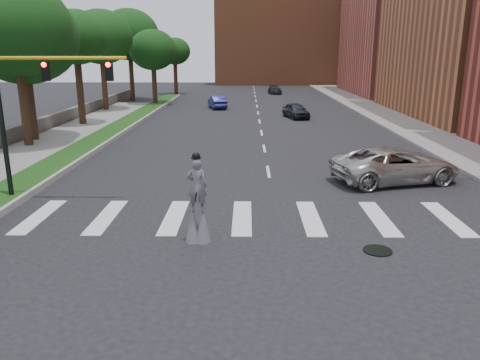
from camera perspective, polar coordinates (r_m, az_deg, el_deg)
ground_plane at (r=16.77m, az=4.64°, el=-5.78°), size 160.00×160.00×0.00m
grass_median at (r=37.56m, az=-15.27°, el=5.81°), size 2.00×60.00×0.25m
median_curb at (r=37.28m, az=-13.71°, el=5.87°), size 0.20×60.00×0.28m
sidewalk_left at (r=29.50m, az=-26.15°, el=2.17°), size 4.00×60.00×0.18m
sidewalk_right at (r=43.24m, az=19.35°, el=6.64°), size 5.00×90.00×0.18m
stone_wall at (r=41.19m, az=-21.97°, el=6.64°), size 0.50×56.00×1.10m
manhole at (r=15.44m, az=16.42°, el=-8.25°), size 0.90×0.90×0.04m
building_far at (r=73.45m, az=20.20°, el=17.62°), size 16.00×22.00×20.00m
building_backdrop at (r=93.92m, az=5.46°, el=17.16°), size 26.00×14.00×18.00m
traffic_signal at (r=20.61m, az=-24.30°, el=8.79°), size 5.30×0.23×6.20m
stilt_performer at (r=15.16m, az=-5.22°, el=-3.31°), size 0.84×0.54×3.01m
suv_crossing at (r=23.42m, az=18.42°, el=1.76°), size 6.54×4.24×1.67m
car_near at (r=44.47m, az=6.84°, el=8.40°), size 2.59×4.36×1.39m
car_mid at (r=51.85m, az=-2.79°, el=9.48°), size 2.45×4.42×1.38m
car_far at (r=69.97m, az=4.25°, el=10.91°), size 2.02×4.17×1.17m
tree_2 at (r=32.95m, az=-25.75°, el=16.33°), size 6.86×6.86×10.35m
tree_3 at (r=41.36m, az=-19.43°, el=16.01°), size 5.10×5.10×9.31m
tree_4 at (r=51.06m, az=-16.61°, el=16.34°), size 6.34×6.34×10.14m
tree_5 at (r=61.44m, az=-13.37°, el=16.84°), size 7.28×7.28×11.10m
tree_6 at (r=55.82m, az=-10.58°, el=15.29°), size 5.34×5.34×8.47m
tree_7 at (r=69.83m, az=-7.96°, el=15.23°), size 4.46×4.46×7.95m
tree_8 at (r=35.00m, az=-24.96°, el=15.51°), size 7.21×7.21×10.02m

